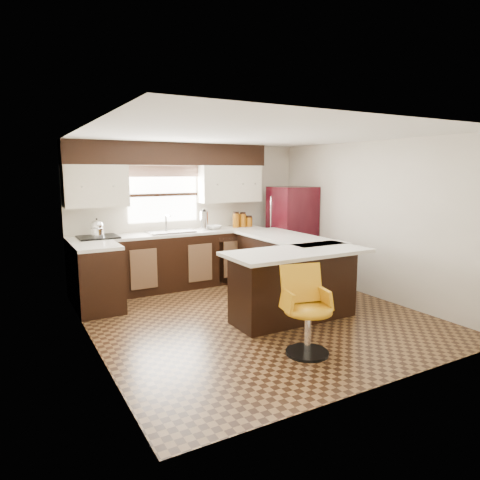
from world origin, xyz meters
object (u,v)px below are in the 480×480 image
peninsula_return (294,286)px  peninsula_long (284,267)px  refrigerator (292,232)px  bar_chair (308,312)px

peninsula_return → peninsula_long: bearing=61.7°
refrigerator → bar_chair: bearing=-123.2°
peninsula_long → bar_chair: (-1.05, -1.94, 0.02)m
refrigerator → peninsula_return: bearing=-125.4°
refrigerator → peninsula_long: bearing=-131.7°
peninsula_long → peninsula_return: bearing=-118.3°
peninsula_return → bar_chair: (-0.52, -0.97, 0.02)m
peninsula_long → bar_chair: bar_chair is taller
peninsula_long → peninsula_return: (-0.53, -0.97, 0.00)m
peninsula_return → bar_chair: bearing=-118.5°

